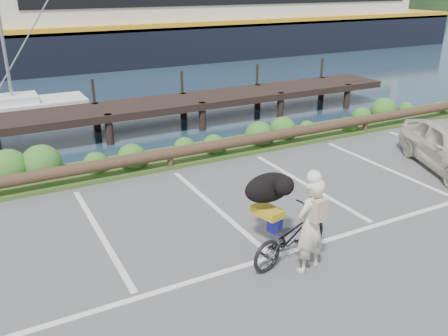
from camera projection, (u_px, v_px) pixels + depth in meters
The scene contains 6 objects.
ground at pixel (261, 247), 9.10m from camera, with size 72.00×72.00×0.00m, color #4D4D4F.
vegetation_strip at pixel (161, 159), 13.43m from camera, with size 34.00×1.60×0.10m, color #3D5B21.
log_rail at pixel (171, 169), 12.87m from camera, with size 32.00×0.30×0.60m, color #443021, non-canonical shape.
bicycle at pixel (290, 236), 8.53m from camera, with size 0.64×1.83×0.96m, color black.
cyclist at pixel (310, 226), 8.08m from camera, with size 0.64×0.42×1.75m, color beige.
dog at pixel (268, 188), 8.66m from camera, with size 0.97×0.47×0.56m, color black.
Camera 1 is at (-4.34, -6.64, 4.77)m, focal length 38.00 mm.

